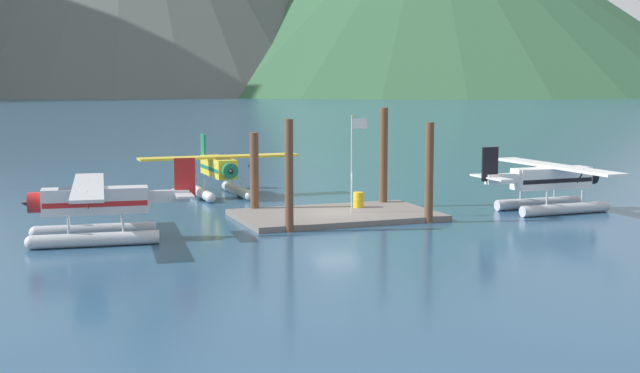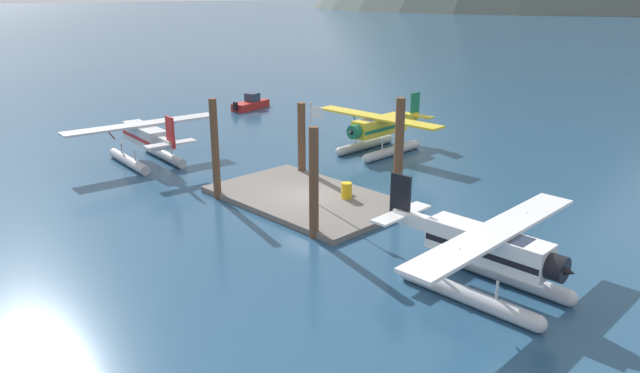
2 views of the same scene
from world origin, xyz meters
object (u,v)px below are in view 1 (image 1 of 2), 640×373
Objects in this scene: fuel_drum at (358,200)px; seaplane_silver_port_aft at (95,208)px; seaplane_white_stbd_aft at (552,184)px; flagpole at (354,151)px; seaplane_yellow_bow_left at (219,172)px.

fuel_drum is 15.50m from seaplane_silver_port_aft.
seaplane_white_stbd_aft is 0.99× the size of seaplane_silver_port_aft.
seaplane_silver_port_aft is (-14.03, -2.18, -2.08)m from flagpole.
seaplane_silver_port_aft is (-25.60, -0.32, 0.00)m from seaplane_white_stbd_aft.
seaplane_yellow_bow_left is 20.96m from seaplane_white_stbd_aft.
flagpole reaches higher than seaplane_silver_port_aft.
flagpole is at bearing 8.85° from seaplane_silver_port_aft.
fuel_drum is 0.08× the size of seaplane_white_stbd_aft.
seaplane_yellow_bow_left is at bearing 55.45° from seaplane_silver_port_aft.
seaplane_yellow_bow_left is 16.22m from seaplane_silver_port_aft.
seaplane_silver_port_aft is (-15.00, -3.82, 0.84)m from fuel_drum.
fuel_drum is at bearing 59.34° from flagpole.
seaplane_silver_port_aft is at bearing -179.29° from seaplane_white_stbd_aft.
seaplane_yellow_bow_left is at bearing 113.38° from flagpole.
seaplane_white_stbd_aft is 25.60m from seaplane_silver_port_aft.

